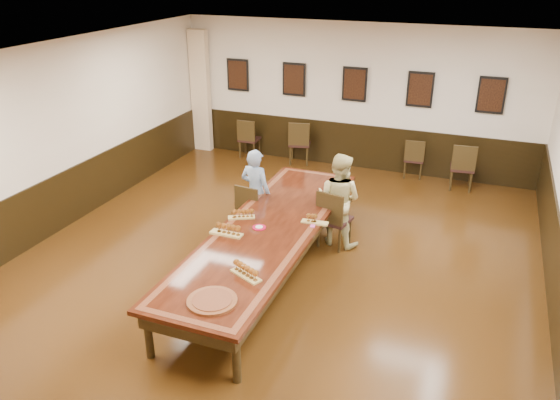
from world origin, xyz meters
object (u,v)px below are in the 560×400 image
at_px(chair_man, 253,209).
at_px(spare_chair_b, 300,142).
at_px(spare_chair_d, 463,166).
at_px(carved_platter, 212,301).
at_px(conference_table, 268,236).
at_px(chair_woman, 335,218).
at_px(person_man, 256,192).
at_px(person_woman, 339,200).
at_px(spare_chair_a, 249,138).
at_px(spare_chair_c, 414,158).

height_order(chair_man, spare_chair_b, spare_chair_b).
bearing_deg(spare_chair_d, carved_platter, 65.00).
bearing_deg(conference_table, spare_chair_d, 61.25).
distance_m(chair_woman, person_man, 1.44).
height_order(spare_chair_d, carved_platter, spare_chair_d).
height_order(chair_woman, conference_table, chair_woman).
bearing_deg(person_woman, carved_platter, 90.49).
relative_size(chair_man, person_woman, 0.60).
height_order(spare_chair_d, person_man, person_man).
distance_m(spare_chair_d, person_woman, 3.65).
bearing_deg(chair_woman, spare_chair_a, -37.55).
bearing_deg(spare_chair_a, conference_table, 114.99).
distance_m(chair_man, person_man, 0.30).
bearing_deg(spare_chair_c, conference_table, 68.76).
bearing_deg(spare_chair_d, conference_table, 56.09).
bearing_deg(chair_woman, person_woman, -90.00).
relative_size(spare_chair_d, conference_table, 0.20).
bearing_deg(person_woman, chair_man, 19.51).
bearing_deg(chair_woman, spare_chair_d, -107.39).
distance_m(spare_chair_a, spare_chair_c, 3.88).
relative_size(spare_chair_a, spare_chair_d, 0.94).
bearing_deg(chair_man, carved_platter, 112.85).
distance_m(chair_man, chair_woman, 1.43).
relative_size(chair_man, spare_chair_b, 0.93).
height_order(conference_table, carved_platter, carved_platter).
bearing_deg(spare_chair_b, chair_man, 83.89).
bearing_deg(spare_chair_c, chair_woman, 73.87).
xyz_separation_m(chair_man, conference_table, (0.73, -1.08, 0.14)).
xyz_separation_m(chair_woman, person_man, (-1.42, -0.02, 0.25)).
bearing_deg(person_woman, spare_chair_d, -107.90).
bearing_deg(carved_platter, conference_table, 93.62).
relative_size(spare_chair_b, conference_table, 0.20).
bearing_deg(chair_woman, spare_chair_b, -51.49).
relative_size(chair_woman, carved_platter, 1.50).
xyz_separation_m(chair_woman, spare_chair_a, (-3.14, 3.52, -0.03)).
bearing_deg(chair_man, spare_chair_c, -112.75).
height_order(chair_man, spare_chair_d, spare_chair_d).
xyz_separation_m(chair_man, spare_chair_c, (2.17, 3.75, -0.04)).
bearing_deg(person_man, spare_chair_c, -113.28).
distance_m(person_woman, carved_platter, 3.35).
distance_m(spare_chair_c, carved_platter, 6.95).
xyz_separation_m(spare_chair_c, person_man, (-2.16, -3.65, 0.32)).
height_order(chair_woman, spare_chair_d, chair_woman).
xyz_separation_m(chair_woman, carved_platter, (-0.58, -3.19, 0.27)).
bearing_deg(spare_chair_d, person_woman, 56.20).
bearing_deg(carved_platter, person_woman, 79.75).
distance_m(spare_chair_c, person_man, 4.25).
height_order(spare_chair_c, person_man, person_man).
xyz_separation_m(person_man, carved_platter, (0.84, -3.17, 0.02)).
height_order(spare_chair_c, carved_platter, spare_chair_c).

